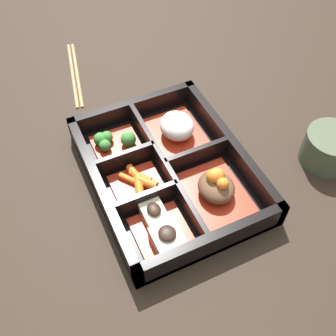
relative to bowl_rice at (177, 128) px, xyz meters
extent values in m
plane|color=black|center=(0.07, -0.05, -0.03)|extent=(3.00, 3.00, 0.00)
cube|color=black|center=(0.07, -0.05, -0.02)|extent=(0.31, 0.24, 0.01)
cube|color=black|center=(0.07, -0.16, -0.01)|extent=(0.31, 0.01, 0.05)
cube|color=black|center=(0.07, 0.06, -0.01)|extent=(0.31, 0.01, 0.05)
cube|color=black|center=(-0.08, -0.05, -0.01)|extent=(0.01, 0.24, 0.05)
cube|color=black|center=(0.22, -0.05, -0.01)|extent=(0.01, 0.24, 0.05)
cube|color=black|center=(0.07, -0.06, -0.01)|extent=(0.28, 0.01, 0.05)
cube|color=black|center=(0.03, -0.11, -0.01)|extent=(0.01, 0.10, 0.05)
cube|color=black|center=(0.11, -0.11, -0.01)|extent=(0.01, 0.10, 0.05)
cube|color=black|center=(0.07, 0.00, -0.01)|extent=(0.01, 0.11, 0.05)
cube|color=#B22D19|center=(0.00, 0.00, -0.02)|extent=(0.12, 0.09, 0.01)
ellipsoid|color=silver|center=(0.00, 0.00, 0.01)|extent=(0.06, 0.06, 0.04)
cube|color=#B22D19|center=(0.14, 0.00, -0.02)|extent=(0.12, 0.09, 0.01)
ellipsoid|color=brown|center=(0.14, 0.00, 0.00)|extent=(0.06, 0.06, 0.03)
sphere|color=orange|center=(0.13, 0.00, 0.02)|extent=(0.02, 0.02, 0.02)
sphere|color=orange|center=(0.15, 0.00, 0.02)|extent=(0.02, 0.02, 0.02)
sphere|color=orange|center=(0.13, 0.00, 0.02)|extent=(0.02, 0.02, 0.02)
cube|color=#B22D19|center=(-0.02, -0.10, -0.02)|extent=(0.08, 0.08, 0.01)
sphere|color=#387A33|center=(-0.03, -0.13, 0.00)|extent=(0.02, 0.02, 0.02)
sphere|color=#387A33|center=(-0.01, -0.09, 0.00)|extent=(0.03, 0.03, 0.03)
sphere|color=#387A33|center=(-0.04, -0.12, 0.00)|extent=(0.02, 0.02, 0.02)
sphere|color=#387A33|center=(-0.02, -0.13, 0.00)|extent=(0.02, 0.02, 0.02)
cube|color=#B22D19|center=(0.07, -0.10, -0.02)|extent=(0.07, 0.08, 0.01)
cylinder|color=#D1661E|center=(0.06, -0.10, -0.01)|extent=(0.05, 0.02, 0.01)
cylinder|color=#D1661E|center=(0.08, -0.09, -0.01)|extent=(0.03, 0.03, 0.01)
cylinder|color=#D1661E|center=(0.08, -0.11, -0.01)|extent=(0.04, 0.02, 0.01)
cylinder|color=#D1661E|center=(0.06, -0.11, -0.01)|extent=(0.03, 0.03, 0.01)
cylinder|color=#D1661E|center=(0.06, -0.10, -0.01)|extent=(0.04, 0.03, 0.01)
cube|color=#B22D19|center=(0.16, -0.10, -0.02)|extent=(0.07, 0.08, 0.01)
cube|color=beige|center=(0.14, -0.10, -0.01)|extent=(0.04, 0.03, 0.02)
ellipsoid|color=black|center=(0.14, -0.10, 0.01)|extent=(0.02, 0.02, 0.01)
cube|color=beige|center=(0.19, -0.10, 0.00)|extent=(0.04, 0.04, 0.02)
ellipsoid|color=black|center=(0.19, -0.10, 0.01)|extent=(0.03, 0.03, 0.01)
cylinder|color=#424C38|center=(0.15, 0.21, 0.00)|extent=(0.09, 0.09, 0.06)
cylinder|color=#597A38|center=(0.15, 0.21, 0.02)|extent=(0.07, 0.07, 0.01)
cylinder|color=#A87F51|center=(-0.26, -0.12, -0.03)|extent=(0.21, 0.05, 0.01)
cylinder|color=#A87F51|center=(-0.26, -0.11, -0.03)|extent=(0.21, 0.05, 0.01)
camera|label=1|loc=(0.43, -0.22, 0.49)|focal=42.00mm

